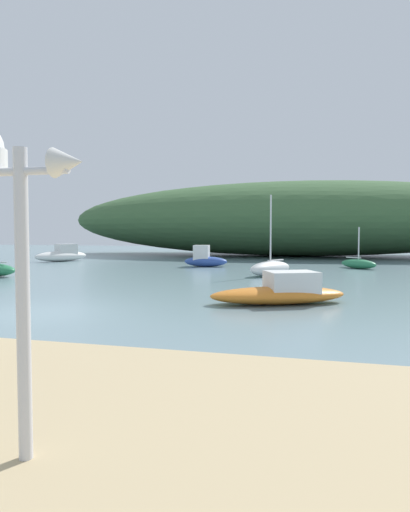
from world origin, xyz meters
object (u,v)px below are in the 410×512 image
(motorboat_off_point, at_px, (62,255))
(motorboat_far_right, at_px, (204,259))
(sailboat_by_sandbar, at_px, (358,264))
(motorboat_outer_mooring, at_px, (281,292))
(sailboat_near_shore, at_px, (270,268))

(motorboat_off_point, relative_size, motorboat_far_right, 1.49)
(sailboat_by_sandbar, xyz_separation_m, motorboat_far_right, (-9.43, -0.95, 0.20))
(motorboat_off_point, relative_size, sailboat_by_sandbar, 1.68)
(motorboat_far_right, xyz_separation_m, motorboat_outer_mooring, (6.36, -14.28, -0.13))
(motorboat_outer_mooring, xyz_separation_m, sailboat_near_shore, (-1.49, 9.12, 0.02))
(sailboat_by_sandbar, relative_size, motorboat_far_right, 0.89)
(motorboat_off_point, bearing_deg, motorboat_far_right, -11.62)
(sailboat_by_sandbar, height_order, motorboat_far_right, sailboat_by_sandbar)
(motorboat_far_right, height_order, motorboat_outer_mooring, motorboat_far_right)
(sailboat_near_shore, bearing_deg, sailboat_by_sandbar, 53.22)
(motorboat_off_point, bearing_deg, sailboat_near_shore, -24.43)
(sailboat_by_sandbar, height_order, sailboat_near_shore, sailboat_near_shore)
(motorboat_off_point, xyz_separation_m, motorboat_outer_mooring, (18.18, -16.71, -0.15))
(motorboat_off_point, bearing_deg, sailboat_by_sandbar, -4.00)
(motorboat_far_right, relative_size, sailboat_near_shore, 0.70)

